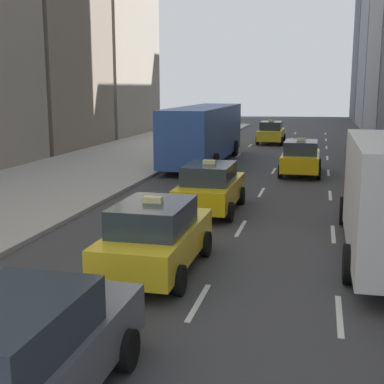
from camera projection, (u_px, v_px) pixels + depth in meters
sidewalk_left at (110, 161)px, 31.29m from camera, size 8.00×66.00×0.15m
lane_markings at (268, 180)px, 25.30m from camera, size 5.72×56.00×0.01m
taxi_lead at (156, 236)px, 12.65m from camera, size 2.02×4.40×1.87m
taxi_second at (210, 187)px, 18.82m from camera, size 2.02×4.40×1.87m
taxi_third at (271, 132)px, 41.51m from camera, size 2.02×4.40×1.87m
taxi_fourth at (301, 157)px, 26.78m from camera, size 2.02×4.40×1.87m
sedan_black_near at (20, 358)px, 6.96m from camera, size 2.02×4.65×1.73m
city_bus at (204, 132)px, 30.77m from camera, size 2.80×11.61×3.25m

